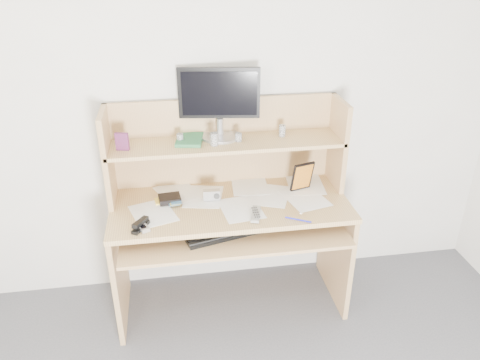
{
  "coord_description": "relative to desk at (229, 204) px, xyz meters",
  "views": [
    {
      "loc": [
        -0.32,
        -0.9,
        2.12
      ],
      "look_at": [
        0.05,
        1.43,
        0.92
      ],
      "focal_mm": 35.0,
      "sensor_mm": 36.0,
      "label": 1
    }
  ],
  "objects": [
    {
      "name": "paper_clutter",
      "position": [
        0.0,
        -0.08,
        0.06
      ],
      "size": [
        1.32,
        0.54,
        0.01
      ],
      "primitive_type": "cube",
      "color": "white",
      "rests_on": "desk"
    },
    {
      "name": "keyboard",
      "position": [
        -0.06,
        -0.25,
        -0.03
      ],
      "size": [
        0.49,
        0.28,
        0.03
      ],
      "rotation": [
        0.0,
        0.0,
        0.26
      ],
      "color": "black",
      "rests_on": "desk"
    },
    {
      "name": "digital_camera",
      "position": [
        -0.1,
        -0.03,
        0.09
      ],
      "size": [
        0.1,
        0.04,
        0.06
      ],
      "primitive_type": "cube",
      "rotation": [
        0.0,
        0.0,
        -0.05
      ],
      "color": "#A5A5A7",
      "rests_on": "paper_clutter"
    },
    {
      "name": "sticky_note_pad",
      "position": [
        -0.4,
        -0.0,
        0.06
      ],
      "size": [
        0.09,
        0.09,
        0.01
      ],
      "primitive_type": "cube",
      "rotation": [
        0.0,
        0.0,
        0.13
      ],
      "color": "yellow",
      "rests_on": "desk"
    },
    {
      "name": "game_case",
      "position": [
        0.45,
        -0.0,
        0.16
      ],
      "size": [
        0.13,
        0.05,
        0.19
      ],
      "primitive_type": "cube",
      "rotation": [
        0.0,
        0.0,
        0.28
      ],
      "color": "black",
      "rests_on": "paper_clutter"
    },
    {
      "name": "card_box",
      "position": [
        -0.59,
        0.03,
        0.44
      ],
      "size": [
        0.08,
        0.04,
        0.1
      ],
      "primitive_type": "cube",
      "rotation": [
        0.0,
        0.0,
        -0.22
      ],
      "color": "maroon",
      "rests_on": "desk"
    },
    {
      "name": "shelf_book",
      "position": [
        -0.21,
        0.1,
        0.4
      ],
      "size": [
        0.18,
        0.23,
        0.02
      ],
      "primitive_type": "cube",
      "rotation": [
        0.0,
        0.0,
        -0.17
      ],
      "color": "#358549",
      "rests_on": "desk"
    },
    {
      "name": "desk",
      "position": [
        0.0,
        0.0,
        0.0
      ],
      "size": [
        1.4,
        0.7,
        1.3
      ],
      "color": "tan",
      "rests_on": "floor"
    },
    {
      "name": "tv_remote",
      "position": [
        0.12,
        -0.25,
        0.07
      ],
      "size": [
        0.09,
        0.17,
        0.02
      ],
      "primitive_type": "cube",
      "rotation": [
        0.0,
        0.0,
        -0.26
      ],
      "color": "gray",
      "rests_on": "paper_clutter"
    },
    {
      "name": "stapler",
      "position": [
        -0.51,
        -0.28,
        0.08
      ],
      "size": [
        0.1,
        0.14,
        0.04
      ],
      "primitive_type": "cube",
      "rotation": [
        0.0,
        0.0,
        -0.51
      ],
      "color": "black",
      "rests_on": "paper_clutter"
    },
    {
      "name": "back_wall",
      "position": [
        0.0,
        0.24,
        0.56
      ],
      "size": [
        3.6,
        0.04,
        2.5
      ],
      "primitive_type": "cube",
      "color": "beige",
      "rests_on": "floor"
    },
    {
      "name": "flip_phone",
      "position": [
        -0.5,
        -0.29,
        0.07
      ],
      "size": [
        0.08,
        0.1,
        0.02
      ],
      "primitive_type": "cube",
      "rotation": [
        0.0,
        0.0,
        0.43
      ],
      "color": "#B7B7BA",
      "rests_on": "paper_clutter"
    },
    {
      "name": "chip_stack_b",
      "position": [
        -0.08,
        0.02,
        0.42
      ],
      "size": [
        0.05,
        0.05,
        0.07
      ],
      "primitive_type": "cylinder",
      "rotation": [
        0.0,
        0.0,
        0.0
      ],
      "color": "white",
      "rests_on": "desk"
    },
    {
      "name": "chip_stack_d",
      "position": [
        0.34,
        0.1,
        0.42
      ],
      "size": [
        0.05,
        0.05,
        0.07
      ],
      "primitive_type": "cylinder",
      "rotation": [
        0.0,
        0.0,
        0.37
      ],
      "color": "white",
      "rests_on": "desk"
    },
    {
      "name": "chip_stack_a",
      "position": [
        -0.27,
        0.1,
        0.41
      ],
      "size": [
        0.05,
        0.05,
        0.05
      ],
      "primitive_type": "cylinder",
      "rotation": [
        0.0,
        0.0,
        -0.34
      ],
      "color": "black",
      "rests_on": "desk"
    },
    {
      "name": "chip_stack_c",
      "position": [
        0.07,
        0.06,
        0.41
      ],
      "size": [
        0.04,
        0.04,
        0.05
      ],
      "primitive_type": "cylinder",
      "rotation": [
        0.0,
        0.0,
        -0.1
      ],
      "color": "black",
      "rests_on": "desk"
    },
    {
      "name": "blue_pen",
      "position": [
        0.34,
        -0.34,
        0.07
      ],
      "size": [
        0.13,
        0.08,
        0.01
      ],
      "primitive_type": "cylinder",
      "rotation": [
        1.57,
        0.0,
        1.05
      ],
      "color": "#171BB1",
      "rests_on": "paper_clutter"
    },
    {
      "name": "monitor",
      "position": [
        -0.03,
        0.16,
        0.61
      ],
      "size": [
        0.47,
        0.24,
        0.41
      ],
      "rotation": [
        0.0,
        0.0,
        -0.15
      ],
      "color": "#BBBCC1",
      "rests_on": "desk"
    },
    {
      "name": "wallet",
      "position": [
        -0.35,
        -0.01,
        0.08
      ],
      "size": [
        0.14,
        0.12,
        0.03
      ],
      "primitive_type": "cube",
      "rotation": [
        0.0,
        0.0,
        0.1
      ],
      "color": "black",
      "rests_on": "paper_clutter"
    }
  ]
}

